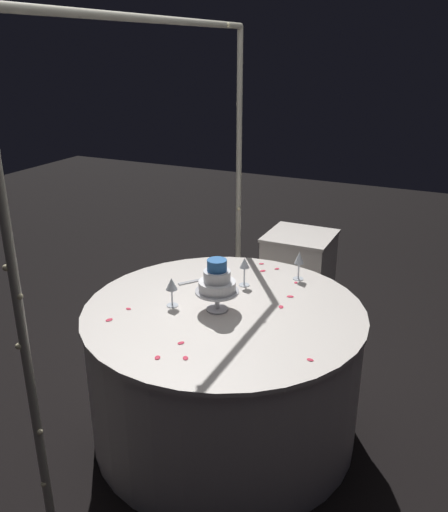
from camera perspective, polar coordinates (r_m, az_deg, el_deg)
The scene contains 23 objects.
ground_plane at distance 3.14m, azimuth 0.00°, elevation -17.76°, with size 12.00×12.00×0.00m, color black.
decorative_arch at distance 2.68m, azimuth -6.90°, elevation 8.22°, with size 2.00×0.06×2.12m.
main_table at distance 2.92m, azimuth 0.00°, elevation -12.10°, with size 1.44×1.44×0.74m.
side_table at distance 3.99m, azimuth 7.86°, elevation -2.68°, with size 0.47×0.47×0.74m.
tiered_cake at distance 2.65m, azimuth -0.74°, elevation -2.77°, with size 0.22×0.22×0.27m.
wine_glass_0 at distance 3.05m, azimuth 8.00°, elevation -0.35°, with size 0.06×0.06×0.17m.
wine_glass_1 at distance 2.73m, azimuth -5.59°, elevation -3.13°, with size 0.06×0.06×0.15m.
wine_glass_2 at distance 2.95m, azimuth 2.19°, elevation -0.97°, with size 0.06×0.06×0.16m.
cake_knife at distance 3.07m, azimuth -1.98°, elevation -2.40°, with size 0.25×0.19×0.01m.
rose_petal_0 at distance 2.88m, azimuth 7.06°, elevation -4.29°, with size 0.04×0.03×0.00m, color #E02D47.
rose_petal_1 at distance 2.77m, azimuth -10.12°, elevation -5.54°, with size 0.03×0.02×0.00m, color #E02D47.
rose_petal_2 at distance 3.22m, azimuth 5.65°, elevation -1.36°, with size 0.03×0.02×0.00m, color #E02D47.
rose_petal_3 at distance 3.29m, azimuth 4.01°, elevation -0.83°, with size 0.03×0.02×0.00m, color #E02D47.
rose_petal_4 at distance 2.44m, azimuth -4.61°, elevation -9.20°, with size 0.03×0.02×0.00m, color #E02D47.
rose_petal_5 at distance 2.90m, azimuth 0.77°, elevation -3.94°, with size 0.04×0.03×0.00m, color #E02D47.
rose_petal_6 at distance 3.20m, azimuth -0.77°, elevation -1.42°, with size 0.03×0.02×0.00m, color #E02D47.
rose_petal_7 at distance 2.76m, azimuth 6.08°, elevation -5.39°, with size 0.03×0.02×0.00m, color #E02D47.
rose_petal_8 at distance 2.34m, azimuth 9.15°, elevation -10.84°, with size 0.03×0.02×0.00m, color #E02D47.
rose_petal_9 at distance 3.05m, azimuth 7.65°, elevation -2.82°, with size 0.03×0.02×0.00m, color #E02D47.
rose_petal_10 at distance 2.35m, azimuth -7.09°, elevation -10.67°, with size 0.03×0.02×0.00m, color #E02D47.
rose_petal_11 at distance 3.18m, azimuth 4.10°, elevation -1.57°, with size 0.04×0.03×0.00m, color #E02D47.
rose_petal_12 at distance 2.33m, azimuth -4.12°, elevation -10.77°, with size 0.03×0.02×0.00m, color #E02D47.
rose_petal_13 at distance 2.68m, azimuth -12.12°, elevation -6.65°, with size 0.04×0.03×0.00m, color #E02D47.
Camera 1 is at (-2.20, -1.04, 1.98)m, focal length 37.60 mm.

